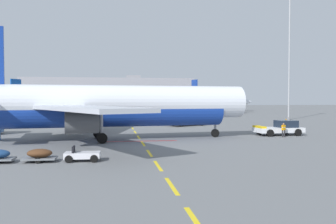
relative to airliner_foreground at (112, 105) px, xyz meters
name	(u,v)px	position (x,y,z in m)	size (l,w,h in m)	color
ground	(264,127)	(25.14, 16.54, -3.95)	(400.00, 400.00, 0.00)	slate
apron_paint_markings	(133,130)	(3.14, 13.54, -3.95)	(8.00, 95.27, 0.01)	yellow
airliner_foreground	(112,105)	(0.00, 0.00, 0.00)	(34.82, 34.40, 12.20)	silver
pushback_tug	(280,128)	(21.28, 2.47, -3.05)	(6.18, 3.53, 2.08)	silver
airliner_mid_left	(44,104)	(-19.11, 65.83, -0.81)	(24.72, 26.20, 9.70)	silver
airliner_far_center	(212,101)	(34.81, 84.03, -0.06)	(32.93, 33.84, 12.02)	silver
ground_power_truck	(188,116)	(13.03, 20.35, -2.30)	(7.33, 5.29, 3.14)	black
baggage_train	(19,155)	(-6.80, -13.66, -3.42)	(11.64, 1.87, 1.14)	silver
ground_crew_worker	(284,129)	(20.66, 0.23, -2.97)	(0.65, 0.44, 1.71)	#232328
apron_light_mast_far	(289,42)	(38.70, 34.61, 13.30)	(1.80, 1.80, 28.15)	slate
terminal_satellite	(109,94)	(-1.38, 121.11, 2.71)	(70.80, 24.30, 14.89)	gray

